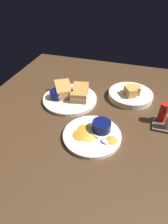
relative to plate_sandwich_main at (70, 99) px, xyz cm
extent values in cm
cube|color=#4C331E|center=(3.86, 13.64, -2.30)|extent=(110.00, 110.00, 3.00)
cylinder|color=white|center=(0.00, 0.00, 0.00)|extent=(26.36, 26.36, 1.60)
cube|color=#C68C42|center=(-2.38, 4.41, 3.20)|extent=(14.15, 9.81, 4.80)
cube|color=#DB938E|center=(-2.38, 4.41, 3.20)|extent=(14.30, 9.26, 0.80)
cube|color=tan|center=(-2.63, -4.26, 3.20)|extent=(15.06, 13.13, 4.80)
cube|color=#DB938E|center=(-2.63, -4.26, 3.20)|extent=(14.98, 12.74, 0.80)
cylinder|color=#0C144C|center=(1.96, -5.60, 2.87)|extent=(6.52, 6.52, 4.14)
cylinder|color=black|center=(1.96, -5.60, 4.54)|extent=(5.35, 5.35, 0.60)
cube|color=silver|center=(-2.43, 2.84, 1.05)|extent=(3.25, 5.25, 0.40)
ellipsoid|color=silver|center=(0.11, -2.04, 1.20)|extent=(3.43, 3.85, 0.80)
cylinder|color=white|center=(21.08, 17.06, 0.00)|extent=(22.66, 22.66, 1.60)
cylinder|color=#0C144C|center=(17.68, 19.89, 2.77)|extent=(7.33, 7.33, 3.94)
cylinder|color=olive|center=(17.68, 19.89, 4.34)|extent=(6.01, 6.01, 0.60)
cube|color=silver|center=(21.36, 17.64, 1.05)|extent=(3.11, 5.30, 0.40)
ellipsoid|color=silver|center=(23.75, 22.60, 1.20)|extent=(3.37, 3.84, 0.80)
cone|color=gold|center=(22.58, 15.99, 1.10)|extent=(7.47, 7.47, 0.60)
cone|color=gold|center=(22.13, 24.78, 1.10)|extent=(5.61, 5.61, 0.60)
cone|color=gold|center=(21.23, 14.55, 1.10)|extent=(5.93, 5.93, 0.60)
cone|color=orange|center=(22.93, 12.94, 1.10)|extent=(6.56, 6.56, 0.60)
cone|color=gold|center=(19.73, 13.38, 1.10)|extent=(7.05, 7.05, 0.60)
cylinder|color=silver|center=(-11.12, 28.19, 0.70)|extent=(21.76, 21.76, 3.00)
cube|color=tan|center=(-8.59, 27.89, 4.30)|extent=(7.42, 6.91, 4.19)
cube|color=tan|center=(-10.60, 29.27, 4.29)|extent=(5.18, 6.55, 4.17)
cube|color=brown|center=(6.07, 43.84, -0.30)|extent=(9.00, 9.00, 1.00)
cylinder|color=red|center=(4.27, 42.64, 4.45)|extent=(3.60, 3.60, 8.50)
camera|label=1|loc=(72.22, 29.52, 53.18)|focal=30.57mm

